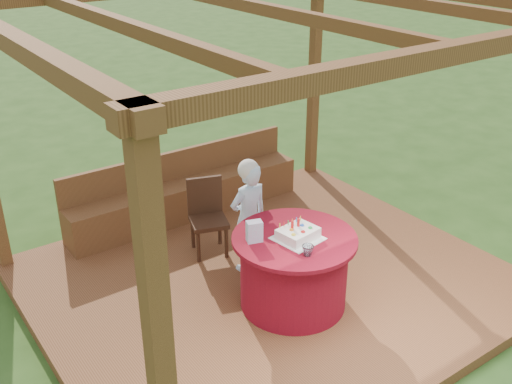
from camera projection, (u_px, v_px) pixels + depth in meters
ground at (270, 287)px, 6.21m from camera, size 60.00×60.00×0.00m
deck at (270, 282)px, 6.18m from camera, size 4.50×4.00×0.12m
pergola at (273, 55)px, 5.17m from camera, size 4.50×4.00×2.72m
bench at (186, 195)px, 7.30m from camera, size 3.00×0.42×0.80m
table at (294, 270)px, 5.60m from camera, size 1.15×1.15×0.73m
chair at (207, 213)px, 6.48m from camera, size 0.49×0.49×0.83m
elderly_woman at (249, 215)px, 6.06m from camera, size 0.43×0.29×1.23m
birthday_cake at (298, 234)px, 5.39m from camera, size 0.43×0.43×0.18m
gift_bag at (254, 231)px, 5.34m from camera, size 0.16×0.13×0.20m
drinking_glass at (308, 250)px, 5.14m from camera, size 0.11×0.11×0.10m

